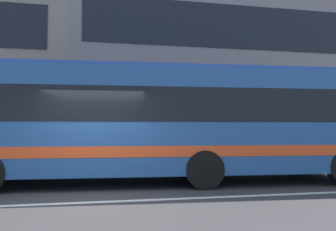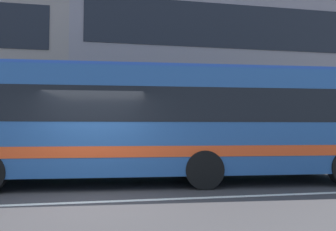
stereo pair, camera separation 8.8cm
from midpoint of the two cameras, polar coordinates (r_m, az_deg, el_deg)
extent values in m
plane|color=#3A3637|center=(6.82, -15.19, -15.58)|extent=(160.00, 160.00, 0.00)
cube|color=silver|center=(6.82, -15.19, -15.55)|extent=(60.00, 0.16, 0.01)
cube|color=#205426|center=(12.43, 0.58, -7.25)|extent=(21.88, 1.10, 1.08)
cube|color=gray|center=(23.08, 7.41, 9.74)|extent=(18.67, 10.17, 12.97)
cube|color=black|center=(18.73, 12.29, 16.04)|extent=(17.18, 0.04, 2.59)
cube|color=#26508D|center=(8.91, 0.46, -1.23)|extent=(11.40, 3.17, 2.82)
cube|color=black|center=(8.93, 0.46, 1.48)|extent=(10.72, 3.15, 0.90)
cube|color=#E94B1E|center=(8.93, 0.47, -6.20)|extent=(11.17, 3.18, 0.28)
cube|color=#2C4B91|center=(9.07, 0.46, 8.08)|extent=(10.92, 2.74, 0.12)
cylinder|color=black|center=(10.64, -26.27, -7.97)|extent=(1.01, 0.34, 1.00)
cylinder|color=black|center=(7.96, 6.58, -10.11)|extent=(1.01, 0.34, 1.00)
cylinder|color=black|center=(10.21, 3.56, -8.48)|extent=(1.01, 0.34, 1.00)
cylinder|color=black|center=(11.58, 23.29, -7.57)|extent=(1.01, 0.34, 1.00)
camera|label=1|loc=(0.04, -90.29, 0.01)|focal=32.31mm
camera|label=2|loc=(0.04, 89.71, -0.01)|focal=32.31mm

